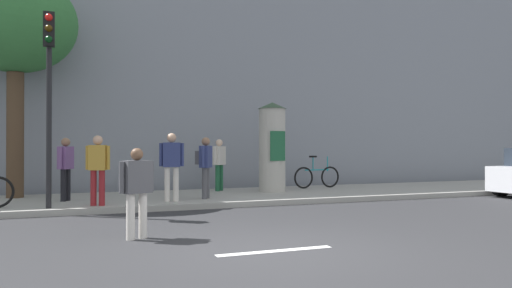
{
  "coord_description": "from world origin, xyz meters",
  "views": [
    {
      "loc": [
        -2.84,
        -6.47,
        1.51
      ],
      "look_at": [
        0.48,
        2.0,
        1.58
      ],
      "focal_mm": 34.01,
      "sensor_mm": 36.0,
      "label": 1
    }
  ],
  "objects_px": {
    "pedestrian_tallest": "(219,161)",
    "bicycle_leaning": "(317,176)",
    "pedestrian_with_backpack": "(137,186)",
    "pedestrian_in_dark_shirt": "(172,160)",
    "poster_column": "(272,146)",
    "pedestrian_in_red_top": "(66,164)",
    "pedestrian_near_pole": "(205,162)",
    "street_tree": "(16,25)",
    "pedestrian_in_light_jacket": "(98,164)",
    "traffic_light": "(49,77)"
  },
  "relations": [
    {
      "from": "traffic_light",
      "to": "poster_column",
      "type": "xyz_separation_m",
      "value": [
        6.31,
        2.05,
        -1.53
      ]
    },
    {
      "from": "poster_column",
      "to": "pedestrian_tallest",
      "type": "xyz_separation_m",
      "value": [
        -1.45,
        0.86,
        -0.45
      ]
    },
    {
      "from": "street_tree",
      "to": "pedestrian_in_dark_shirt",
      "type": "distance_m",
      "value": 5.82
    },
    {
      "from": "pedestrian_in_red_top",
      "to": "pedestrian_in_dark_shirt",
      "type": "xyz_separation_m",
      "value": [
        2.5,
        -1.07,
        0.1
      ]
    },
    {
      "from": "pedestrian_tallest",
      "to": "bicycle_leaning",
      "type": "bearing_deg",
      "value": -3.0
    },
    {
      "from": "pedestrian_in_light_jacket",
      "to": "poster_column",
      "type": "bearing_deg",
      "value": 19.15
    },
    {
      "from": "pedestrian_in_light_jacket",
      "to": "pedestrian_near_pole",
      "type": "xyz_separation_m",
      "value": [
        2.76,
        0.61,
        0.01
      ]
    },
    {
      "from": "pedestrian_in_dark_shirt",
      "to": "bicycle_leaning",
      "type": "relative_size",
      "value": 0.98
    },
    {
      "from": "pedestrian_in_dark_shirt",
      "to": "pedestrian_tallest",
      "type": "distance_m",
      "value": 3.14
    },
    {
      "from": "pedestrian_in_red_top",
      "to": "pedestrian_with_backpack",
      "type": "bearing_deg",
      "value": -77.84
    },
    {
      "from": "traffic_light",
      "to": "poster_column",
      "type": "distance_m",
      "value": 6.81
    },
    {
      "from": "pedestrian_with_backpack",
      "to": "pedestrian_in_red_top",
      "type": "xyz_separation_m",
      "value": [
        -1.1,
        5.1,
        0.21
      ]
    },
    {
      "from": "pedestrian_in_dark_shirt",
      "to": "pedestrian_in_light_jacket",
      "type": "relative_size",
      "value": 1.05
    },
    {
      "from": "pedestrian_with_backpack",
      "to": "pedestrian_in_light_jacket",
      "type": "relative_size",
      "value": 0.91
    },
    {
      "from": "pedestrian_in_red_top",
      "to": "traffic_light",
      "type": "bearing_deg",
      "value": -102.74
    },
    {
      "from": "pedestrian_near_pole",
      "to": "bicycle_leaning",
      "type": "relative_size",
      "value": 0.93
    },
    {
      "from": "traffic_light",
      "to": "street_tree",
      "type": "distance_m",
      "value": 3.57
    },
    {
      "from": "pedestrian_with_backpack",
      "to": "pedestrian_tallest",
      "type": "relative_size",
      "value": 0.93
    },
    {
      "from": "poster_column",
      "to": "pedestrian_tallest",
      "type": "relative_size",
      "value": 1.7
    },
    {
      "from": "traffic_light",
      "to": "pedestrian_in_dark_shirt",
      "type": "distance_m",
      "value": 3.46
    },
    {
      "from": "pedestrian_with_backpack",
      "to": "pedestrian_in_red_top",
      "type": "bearing_deg",
      "value": 102.16
    },
    {
      "from": "pedestrian_with_backpack",
      "to": "pedestrian_tallest",
      "type": "height_order",
      "value": "pedestrian_tallest"
    },
    {
      "from": "traffic_light",
      "to": "bicycle_leaning",
      "type": "bearing_deg",
      "value": 18.32
    },
    {
      "from": "pedestrian_in_dark_shirt",
      "to": "pedestrian_in_light_jacket",
      "type": "xyz_separation_m",
      "value": [
        -1.79,
        -0.26,
        -0.06
      ]
    },
    {
      "from": "poster_column",
      "to": "pedestrian_in_dark_shirt",
      "type": "distance_m",
      "value": 3.81
    },
    {
      "from": "traffic_light",
      "to": "pedestrian_with_backpack",
      "type": "distance_m",
      "value": 4.42
    },
    {
      "from": "poster_column",
      "to": "pedestrian_in_red_top",
      "type": "relative_size",
      "value": 1.72
    },
    {
      "from": "bicycle_leaning",
      "to": "poster_column",
      "type": "bearing_deg",
      "value": -160.66
    },
    {
      "from": "pedestrian_with_backpack",
      "to": "pedestrian_tallest",
      "type": "xyz_separation_m",
      "value": [
        3.41,
        6.46,
        0.23
      ]
    },
    {
      "from": "pedestrian_near_pole",
      "to": "pedestrian_tallest",
      "type": "relative_size",
      "value": 1.01
    },
    {
      "from": "bicycle_leaning",
      "to": "pedestrian_in_red_top",
      "type": "bearing_deg",
      "value": -171.53
    },
    {
      "from": "pedestrian_in_red_top",
      "to": "pedestrian_tallest",
      "type": "distance_m",
      "value": 4.7
    },
    {
      "from": "street_tree",
      "to": "pedestrian_in_light_jacket",
      "type": "xyz_separation_m",
      "value": [
        1.99,
        -2.72,
        -3.74
      ]
    },
    {
      "from": "pedestrian_tallest",
      "to": "pedestrian_in_light_jacket",
      "type": "bearing_deg",
      "value": -144.79
    },
    {
      "from": "poster_column",
      "to": "pedestrian_near_pole",
      "type": "relative_size",
      "value": 1.69
    },
    {
      "from": "pedestrian_in_dark_shirt",
      "to": "bicycle_leaning",
      "type": "height_order",
      "value": "pedestrian_in_dark_shirt"
    },
    {
      "from": "poster_column",
      "to": "pedestrian_near_pole",
      "type": "xyz_separation_m",
      "value": [
        -2.48,
        -1.21,
        -0.42
      ]
    },
    {
      "from": "street_tree",
      "to": "pedestrian_in_red_top",
      "type": "height_order",
      "value": "street_tree"
    },
    {
      "from": "pedestrian_with_backpack",
      "to": "pedestrian_near_pole",
      "type": "height_order",
      "value": "pedestrian_near_pole"
    },
    {
      "from": "pedestrian_with_backpack",
      "to": "pedestrian_in_dark_shirt",
      "type": "relative_size",
      "value": 0.87
    },
    {
      "from": "pedestrian_tallest",
      "to": "bicycle_leaning",
      "type": "relative_size",
      "value": 0.92
    },
    {
      "from": "poster_column",
      "to": "pedestrian_in_light_jacket",
      "type": "distance_m",
      "value": 5.57
    },
    {
      "from": "pedestrian_in_red_top",
      "to": "pedestrian_in_dark_shirt",
      "type": "distance_m",
      "value": 2.72
    },
    {
      "from": "traffic_light",
      "to": "pedestrian_in_red_top",
      "type": "distance_m",
      "value": 2.55
    },
    {
      "from": "pedestrian_near_pole",
      "to": "street_tree",
      "type": "bearing_deg",
      "value": 156.16
    },
    {
      "from": "pedestrian_tallest",
      "to": "bicycle_leaning",
      "type": "height_order",
      "value": "pedestrian_tallest"
    },
    {
      "from": "traffic_light",
      "to": "bicycle_leaning",
      "type": "xyz_separation_m",
      "value": [
        8.24,
        2.73,
        -2.54
      ]
    },
    {
      "from": "poster_column",
      "to": "street_tree",
      "type": "distance_m",
      "value": 8.01
    },
    {
      "from": "pedestrian_tallest",
      "to": "bicycle_leaning",
      "type": "xyz_separation_m",
      "value": [
        3.39,
        -0.18,
        -0.56
      ]
    },
    {
      "from": "pedestrian_in_light_jacket",
      "to": "pedestrian_tallest",
      "type": "distance_m",
      "value": 4.65
    }
  ]
}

